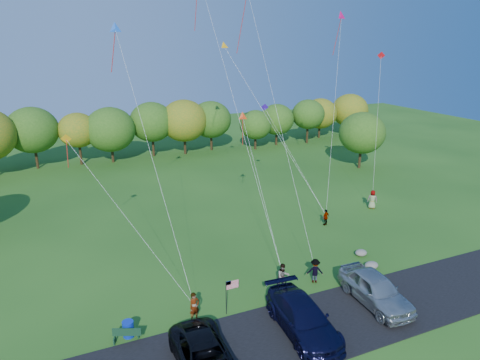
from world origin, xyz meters
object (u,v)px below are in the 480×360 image
(minivan_silver, at_px, (375,289))
(flyer_a, at_px, (194,307))
(flyer_e, at_px, (372,199))
(minivan_navy, at_px, (303,318))
(flyer_b, at_px, (283,276))
(minivan_dark, at_px, (205,358))
(flyer_c, at_px, (315,271))
(trash_barrel, at_px, (128,329))
(park_bench, at_px, (127,334))
(flyer_d, at_px, (326,217))

(minivan_silver, distance_m, flyer_a, 11.56)
(flyer_e, bearing_deg, minivan_silver, 86.71)
(minivan_navy, distance_m, flyer_b, 4.68)
(minivan_dark, bearing_deg, flyer_e, 34.71)
(minivan_dark, xyz_separation_m, flyer_e, (22.86, 14.58, 0.08))
(flyer_c, relative_size, trash_barrel, 1.83)
(flyer_a, xyz_separation_m, flyer_b, (6.60, 0.92, -0.00))
(flyer_e, relative_size, trash_barrel, 1.97)
(flyer_a, distance_m, flyer_e, 24.31)
(minivan_silver, height_order, flyer_a, minivan_silver)
(minivan_dark, bearing_deg, minivan_navy, 8.74)
(minivan_dark, distance_m, minivan_navy, 6.27)
(flyer_c, relative_size, park_bench, 1.14)
(flyer_b, height_order, flyer_c, flyer_b)
(flyer_b, height_order, flyer_d, flyer_b)
(minivan_navy, relative_size, flyer_a, 3.38)
(minivan_dark, xyz_separation_m, flyer_d, (16.19, 12.97, -0.11))
(minivan_silver, height_order, flyer_c, minivan_silver)
(flyer_d, height_order, flyer_e, flyer_e)
(minivan_silver, xyz_separation_m, flyer_c, (-2.13, 3.72, -0.16))
(minivan_dark, relative_size, minivan_navy, 0.93)
(flyer_b, bearing_deg, flyer_d, 47.65)
(flyer_a, relative_size, flyer_b, 1.00)
(minivan_navy, height_order, park_bench, minivan_navy)
(flyer_a, xyz_separation_m, flyer_e, (22.04, 10.27, 0.02))
(minivan_navy, distance_m, park_bench, 10.06)
(trash_barrel, bearing_deg, minivan_navy, -21.54)
(flyer_d, bearing_deg, minivan_silver, 50.90)
(trash_barrel, bearing_deg, flyer_a, -1.37)
(minivan_silver, distance_m, flyer_e, 17.13)
(minivan_silver, distance_m, flyer_c, 4.29)
(minivan_dark, relative_size, flyer_e, 3.08)
(minivan_dark, xyz_separation_m, flyer_c, (9.87, 5.06, 0.01))
(flyer_a, height_order, flyer_c, flyer_a)
(minivan_dark, distance_m, flyer_c, 11.09)
(flyer_e, bearing_deg, trash_barrel, 57.45)
(minivan_navy, xyz_separation_m, flyer_a, (-5.40, 3.59, -0.04))
(trash_barrel, bearing_deg, flyer_c, 2.88)
(flyer_e, height_order, park_bench, flyer_e)
(flyer_b, distance_m, flyer_e, 18.04)
(flyer_d, relative_size, park_bench, 0.98)
(minivan_dark, bearing_deg, flyer_a, 81.33)
(minivan_dark, relative_size, flyer_c, 3.31)
(trash_barrel, bearing_deg, minivan_silver, -11.47)
(minivan_dark, distance_m, minivan_silver, 12.08)
(flyer_a, distance_m, trash_barrel, 3.97)
(flyer_e, bearing_deg, minivan_navy, 75.87)
(minivan_dark, bearing_deg, trash_barrel, 127.51)
(minivan_silver, xyz_separation_m, flyer_a, (-11.17, 2.98, -0.11))
(park_bench, relative_size, trash_barrel, 1.61)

